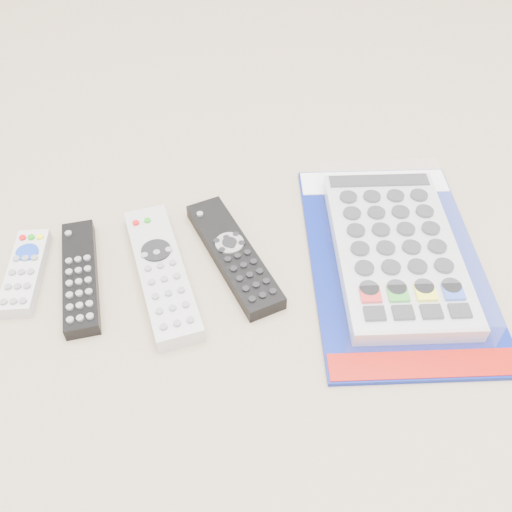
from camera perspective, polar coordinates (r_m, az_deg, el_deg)
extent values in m
plane|color=tan|center=(0.75, -4.94, -1.96)|extent=(5.00, 5.00, 0.00)
cube|color=silver|center=(0.79, -22.04, -1.46)|extent=(0.06, 0.14, 0.02)
cylinder|color=#193BBD|center=(0.80, -21.92, 0.36)|extent=(0.03, 0.03, 0.00)
cube|color=black|center=(0.76, -17.16, -1.88)|extent=(0.04, 0.19, 0.02)
cube|color=silver|center=(0.74, -9.43, -1.57)|extent=(0.07, 0.23, 0.02)
cylinder|color=black|center=(0.75, -9.97, 0.57)|extent=(0.04, 0.04, 0.00)
cube|color=black|center=(0.76, -2.32, 0.18)|extent=(0.09, 0.22, 0.02)
cylinder|color=silver|center=(0.75, -2.67, 1.31)|extent=(0.05, 0.05, 0.00)
cube|color=navy|center=(0.78, 13.66, -0.38)|extent=(0.29, 0.41, 0.01)
cube|color=white|center=(0.88, 11.69, 7.24)|extent=(0.22, 0.09, 0.00)
cube|color=#A0120B|center=(0.68, 16.50, -10.34)|extent=(0.22, 0.08, 0.00)
cube|color=silver|center=(0.77, 13.76, 0.65)|extent=(0.21, 0.31, 0.02)
cube|color=white|center=(0.77, 13.89, 1.17)|extent=(0.23, 0.33, 0.04)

